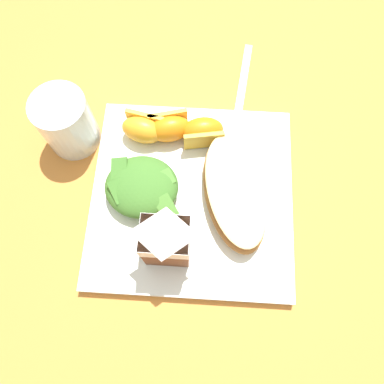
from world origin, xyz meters
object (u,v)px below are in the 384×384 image
object	(u,v)px
orange_wedge_front	(203,132)
white_plate	(192,196)
cheesy_pizza_bread	(234,193)
milk_carton	(166,240)
metal_fork	(240,100)
drinking_clear_cup	(67,122)
green_salad_pile	(142,188)
orange_wedge_rear	(143,129)
orange_wedge_middle	(170,128)

from	to	relation	value
orange_wedge_front	white_plate	bearing A→B (deg)	83.68
cheesy_pizza_bread	milk_carton	distance (m)	0.12
metal_fork	drinking_clear_cup	world-z (taller)	drinking_clear_cup
cheesy_pizza_bread	green_salad_pile	xyz separation A→B (m)	(0.13, 0.00, 0.00)
green_salad_pile	orange_wedge_rear	world-z (taller)	same
drinking_clear_cup	cheesy_pizza_bread	bearing A→B (deg)	159.84
cheesy_pizza_bread	metal_fork	bearing A→B (deg)	-93.03
orange_wedge_middle	orange_wedge_front	bearing A→B (deg)	176.25
cheesy_pizza_bread	white_plate	bearing A→B (deg)	-1.33
green_salad_pile	orange_wedge_middle	world-z (taller)	same
white_plate	orange_wedge_rear	xyz separation A→B (m)	(0.08, -0.09, 0.03)
white_plate	orange_wedge_rear	distance (m)	0.12
white_plate	milk_carton	bearing A→B (deg)	71.68
green_salad_pile	orange_wedge_front	size ratio (longest dim) A/B	1.60
white_plate	cheesy_pizza_bread	xyz separation A→B (m)	(-0.06, 0.00, 0.03)
orange_wedge_middle	drinking_clear_cup	bearing A→B (deg)	2.16
green_salad_pile	orange_wedge_front	xyz separation A→B (m)	(-0.08, -0.09, -0.00)
cheesy_pizza_bread	orange_wedge_rear	distance (m)	0.16
cheesy_pizza_bread	orange_wedge_front	distance (m)	0.10
white_plate	metal_fork	size ratio (longest dim) A/B	1.48
cheesy_pizza_bread	orange_wedge_rear	world-z (taller)	orange_wedge_rear
orange_wedge_middle	metal_fork	distance (m)	0.13
orange_wedge_front	orange_wedge_middle	distance (m)	0.05
orange_wedge_front	metal_fork	size ratio (longest dim) A/B	0.35
cheesy_pizza_bread	green_salad_pile	size ratio (longest dim) A/B	1.76
drinking_clear_cup	orange_wedge_rear	bearing A→B (deg)	-179.25
cheesy_pizza_bread	metal_fork	xyz separation A→B (m)	(-0.01, -0.17, -0.03)
metal_fork	green_salad_pile	bearing A→B (deg)	51.60
orange_wedge_middle	orange_wedge_rear	distance (m)	0.04
orange_wedge_rear	metal_fork	bearing A→B (deg)	-151.00
orange_wedge_rear	orange_wedge_front	bearing A→B (deg)	-179.38
orange_wedge_front	orange_wedge_middle	bearing A→B (deg)	-3.75
milk_carton	orange_wedge_front	bearing A→B (deg)	-102.10
metal_fork	white_plate	bearing A→B (deg)	68.40
orange_wedge_front	orange_wedge_middle	xyz separation A→B (m)	(0.05, -0.00, 0.00)
white_plate	milk_carton	xyz separation A→B (m)	(0.03, 0.08, 0.07)
milk_carton	orange_wedge_front	xyz separation A→B (m)	(-0.04, -0.17, -0.04)
green_salad_pile	orange_wedge_middle	distance (m)	0.10
white_plate	cheesy_pizza_bread	size ratio (longest dim) A/B	1.52
green_salad_pile	orange_wedge_middle	bearing A→B (deg)	-107.72
white_plate	green_salad_pile	size ratio (longest dim) A/B	2.68
orange_wedge_front	orange_wedge_rear	bearing A→B (deg)	0.62
milk_carton	drinking_clear_cup	bearing A→B (deg)	-46.67
green_salad_pile	metal_fork	distance (m)	0.22
cheesy_pizza_bread	orange_wedge_middle	bearing A→B (deg)	-44.53
orange_wedge_rear	metal_fork	distance (m)	0.17
green_salad_pile	metal_fork	xyz separation A→B (m)	(-0.13, -0.17, -0.03)
milk_carton	drinking_clear_cup	distance (m)	0.23
milk_carton	orange_wedge_rear	xyz separation A→B (m)	(0.05, -0.17, -0.04)
green_salad_pile	orange_wedge_rear	bearing A→B (deg)	-84.91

